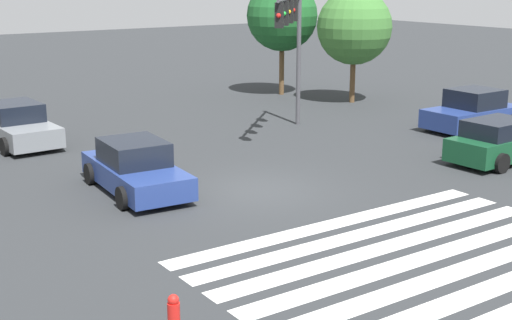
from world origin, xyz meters
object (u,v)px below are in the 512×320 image
traffic_signal_mast (292,27)px  car_3 (473,112)px  car_1 (18,126)px  tree_corner_a (354,27)px  car_4 (135,169)px  tree_corner_b (282,16)px  fire_hydrant (174,317)px  car_0 (501,142)px

traffic_signal_mast → car_3: traffic_signal_mast is taller
car_1 → tree_corner_a: bearing=87.0°
car_4 → tree_corner_b: size_ratio=0.78×
car_1 → tree_corner_b: size_ratio=0.74×
car_4 → tree_corner_a: bearing=120.6°
car_4 → fire_hydrant: (-3.27, -8.44, -0.25)m
car_1 → car_4: car_1 is taller
car_1 → fire_hydrant: car_1 is taller
car_4 → tree_corner_b: bearing=133.8°
traffic_signal_mast → tree_corner_a: 8.38m
traffic_signal_mast → car_1: (-9.24, 4.60, -3.51)m
traffic_signal_mast → tree_corner_a: size_ratio=1.01×
car_3 → tree_corner_b: 12.08m
car_0 → car_1: bearing=134.9°
car_4 → fire_hydrant: 9.06m
tree_corner_a → fire_hydrant: (-18.60, -16.11, -3.26)m
car_1 → car_3: bearing=61.8°
traffic_signal_mast → car_0: 8.74m
car_1 → tree_corner_b: (14.93, 3.66, 3.39)m
fire_hydrant → car_3: bearing=24.9°
tree_corner_b → fire_hydrant: 26.62m
car_0 → car_4: size_ratio=0.91×
fire_hydrant → traffic_signal_mast: bearing=45.7°
traffic_signal_mast → car_0: (3.43, -7.22, -3.52)m
traffic_signal_mast → fire_hydrant: size_ratio=6.46×
tree_corner_b → traffic_signal_mast: bearing=-124.5°
car_4 → traffic_signal_mast: bearing=116.0°
traffic_signal_mast → car_4: size_ratio=1.20×
car_3 → fire_hydrant: (-18.30, -8.48, -0.32)m
traffic_signal_mast → car_1: 10.90m
car_1 → tree_corner_a: tree_corner_a is taller
fire_hydrant → tree_corner_a: bearing=40.9°
car_4 → tree_corner_a: (15.34, 7.67, 3.00)m
traffic_signal_mast → fire_hydrant: bearing=0.7°
car_1 → car_4: size_ratio=0.95×
traffic_signal_mast → tree_corner_a: (7.14, 4.35, -0.54)m
traffic_signal_mast → car_1: size_ratio=1.26×
car_0 → tree_corner_b: bearing=79.6°
car_0 → car_1: car_1 is taller
traffic_signal_mast → car_4: traffic_signal_mast is taller
car_1 → tree_corner_b: tree_corner_b is taller
traffic_signal_mast → car_3: size_ratio=1.31×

